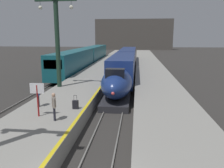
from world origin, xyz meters
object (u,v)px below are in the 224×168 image
Objects in this scene: passenger_near_edge at (38,93)px; regional_train_adjacent at (86,57)px; departure_info_board at (37,93)px; passenger_mid_platform at (54,104)px; station_column_mid at (57,34)px; rolling_suitcase at (75,105)px; highspeed_train_main at (125,63)px.

regional_train_adjacent is at bearing 95.81° from passenger_near_edge.
passenger_mid_platform is at bearing -25.10° from departure_info_board.
station_column_mid is 5.06× the size of passenger_mid_platform.
station_column_mid is 5.06× the size of passenger_near_edge.
passenger_mid_platform is at bearing -50.21° from passenger_near_edge.
regional_train_adjacent is 4.28× the size of station_column_mid.
passenger_near_edge is at bearing 113.87° from departure_info_board.
regional_train_adjacent is 29.75m from rolling_suitcase.
rolling_suitcase is at bearing 41.65° from departure_info_board.
departure_info_board is (-1.26, 0.59, 0.52)m from passenger_mid_platform.
departure_info_board is (3.81, -30.88, 0.43)m from regional_train_adjacent.
passenger_near_edge is 0.80× the size of departure_info_board.
station_column_mid reaches higher than rolling_suitcase.
highspeed_train_main is 22.80m from departure_info_board.
highspeed_train_main is 1.04× the size of regional_train_adjacent.
departure_info_board is at bearing 154.90° from passenger_mid_platform.
passenger_near_edge is (-5.16, -20.42, 0.11)m from highspeed_train_main.
station_column_mid is 8.71× the size of rolling_suitcase.
highspeed_train_main reaches higher than passenger_mid_platform.
passenger_mid_platform is at bearing -97.52° from highspeed_train_main.
highspeed_train_main is 38.86× the size of rolling_suitcase.
regional_train_adjacent is 31.88m from passenger_mid_platform.
departure_info_board is at bearing -66.13° from passenger_near_edge.
station_column_mid is (2.20, -22.31, 4.11)m from regional_train_adjacent.
station_column_mid is at bearing 107.39° from passenger_mid_platform.
passenger_mid_platform is (2.87, -9.16, -4.20)m from station_column_mid.
regional_train_adjacent is 22.79m from station_column_mid.
passenger_near_edge is 1.00× the size of passenger_mid_platform.
regional_train_adjacent is 29.07m from passenger_near_edge.
highspeed_train_main is at bearing 79.15° from departure_info_board.
rolling_suitcase is at bearing 74.04° from passenger_mid_platform.
regional_train_adjacent reaches higher than highspeed_train_main.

